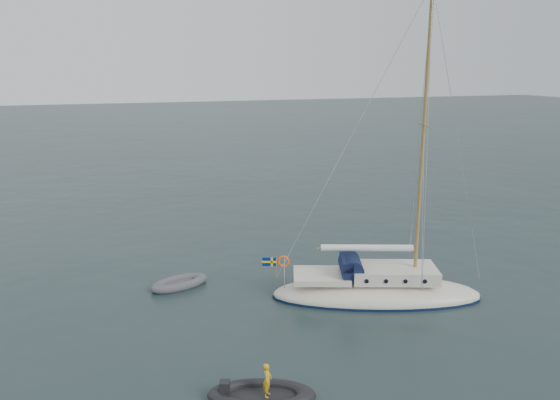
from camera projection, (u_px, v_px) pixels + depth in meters
name	position (u px, v px, depth m)	size (l,w,h in m)	color
ground	(334.00, 282.00, 28.62)	(300.00, 300.00, 0.00)	black
sailboat	(377.00, 276.00, 26.41)	(10.67, 3.19, 15.20)	beige
dinghy	(179.00, 283.00, 28.02)	(3.11, 1.41, 0.45)	#4B4B50
rib	(261.00, 395.00, 18.47)	(3.72, 1.69, 1.40)	black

